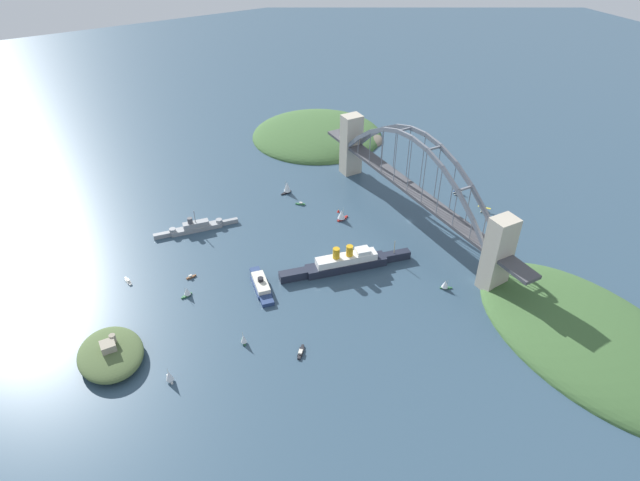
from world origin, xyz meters
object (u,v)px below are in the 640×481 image
(small_boat_1, at_px, (128,281))
(small_boat_6, at_px, (169,376))
(seaplane_second_in_formation, at_px, (484,209))
(small_boat_2, at_px, (301,352))
(small_boat_3, at_px, (244,339))
(naval_cruiser, at_px, (196,227))
(ocean_liner, at_px, (346,263))
(small_boat_0, at_px, (342,215))
(channel_marker_buoy, at_px, (338,211))
(fort_island_mid_harbor, at_px, (111,354))
(harbor_arch_bridge, at_px, (413,188))
(small_boat_4, at_px, (191,277))
(small_boat_9, at_px, (300,204))
(harbor_ferry_steamer, at_px, (261,285))
(seaplane_taxiing_near_bridge, at_px, (457,192))
(small_boat_7, at_px, (287,187))
(small_boat_8, at_px, (187,292))
(small_boat_5, at_px, (445,284))

(small_boat_1, distance_m, small_boat_6, 96.24)
(seaplane_second_in_formation, xyz_separation_m, small_boat_2, (-65.56, 197.01, -1.18))
(small_boat_3, bearing_deg, naval_cruiser, -5.34)
(ocean_liner, height_order, small_boat_0, ocean_liner)
(small_boat_2, relative_size, small_boat_6, 1.07)
(channel_marker_buoy, bearing_deg, fort_island_mid_harbor, 110.95)
(small_boat_2, bearing_deg, harbor_arch_bridge, -58.83)
(small_boat_4, height_order, small_boat_9, small_boat_4)
(naval_cruiser, distance_m, seaplane_second_in_formation, 226.96)
(naval_cruiser, distance_m, harbor_ferry_steamer, 87.11)
(harbor_ferry_steamer, relative_size, small_boat_6, 4.48)
(ocean_liner, bearing_deg, harbor_arch_bridge, -69.41)
(seaplane_taxiing_near_bridge, distance_m, small_boat_7, 142.88)
(fort_island_mid_harbor, height_order, small_boat_6, fort_island_mid_harbor)
(small_boat_6, distance_m, small_boat_9, 193.46)
(channel_marker_buoy, bearing_deg, seaplane_second_in_formation, -117.89)
(harbor_arch_bridge, relative_size, small_boat_6, 27.00)
(fort_island_mid_harbor, distance_m, small_boat_6, 39.91)
(seaplane_second_in_formation, relative_size, small_boat_9, 1.32)
(ocean_liner, distance_m, channel_marker_buoy, 72.72)
(small_boat_2, bearing_deg, ocean_liner, -48.67)
(seaplane_second_in_formation, relative_size, small_boat_8, 1.18)
(small_boat_7, xyz_separation_m, small_boat_9, (-22.27, -1.32, -4.73))
(small_boat_5, bearing_deg, seaplane_taxiing_near_bridge, -43.57)
(harbor_arch_bridge, xyz_separation_m, naval_cruiser, (66.41, 150.83, -26.17))
(ocean_liner, relative_size, small_boat_1, 9.29)
(small_boat_0, relative_size, small_boat_2, 1.12)
(seaplane_second_in_formation, bearing_deg, naval_cruiser, 68.38)
(small_boat_7, bearing_deg, channel_marker_buoy, -154.00)
(fort_island_mid_harbor, distance_m, small_boat_8, 63.22)
(harbor_ferry_steamer, xyz_separation_m, seaplane_taxiing_near_bridge, (33.03, -192.90, -0.65))
(seaplane_taxiing_near_bridge, relative_size, small_boat_3, 1.17)
(harbor_arch_bridge, height_order, ocean_liner, harbor_arch_bridge)
(seaplane_second_in_formation, relative_size, small_boat_5, 1.22)
(fort_island_mid_harbor, xyz_separation_m, small_boat_9, (97.49, -169.09, -3.58))
(small_boat_4, distance_m, small_boat_8, 18.41)
(small_boat_8, bearing_deg, small_boat_3, -163.87)
(seaplane_taxiing_near_bridge, height_order, small_boat_1, seaplane_taxiing_near_bridge)
(naval_cruiser, xyz_separation_m, channel_marker_buoy, (-29.21, -108.13, -1.94))
(seaplane_taxiing_near_bridge, relative_size, small_boat_4, 1.29)
(naval_cruiser, distance_m, small_boat_1, 69.98)
(fort_island_mid_harbor, height_order, small_boat_5, fort_island_mid_harbor)
(ocean_liner, relative_size, small_boat_8, 11.94)
(small_boat_1, height_order, small_boat_6, small_boat_6)
(small_boat_2, bearing_deg, seaplane_taxiing_near_bridge, -63.70)
(harbor_ferry_steamer, bearing_deg, small_boat_0, -62.65)
(ocean_liner, xyz_separation_m, small_boat_5, (-48.99, -47.02, -1.84))
(seaplane_taxiing_near_bridge, distance_m, small_boat_2, 218.47)
(small_boat_1, xyz_separation_m, small_boat_7, (54.89, -144.47, 4.75))
(small_boat_5, height_order, small_boat_9, small_boat_5)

